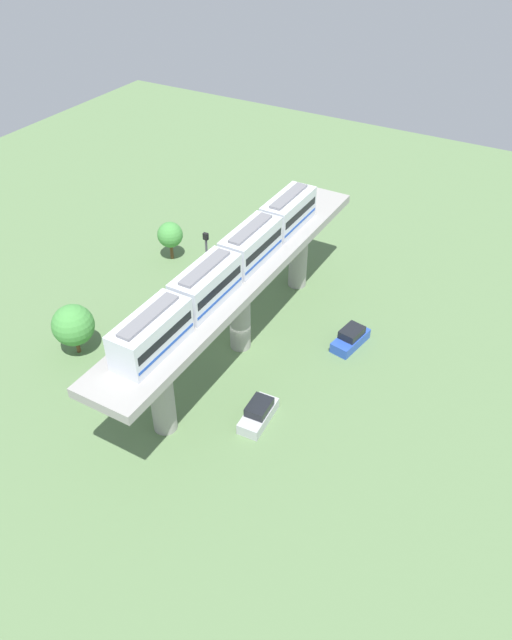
% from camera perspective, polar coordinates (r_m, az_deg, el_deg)
% --- Properties ---
extents(ground_plane, '(120.00, 120.00, 0.00)m').
position_cam_1_polar(ground_plane, '(56.88, -1.45, -2.40)').
color(ground_plane, '#5B7A4C').
extents(viaduct, '(5.20, 35.80, 8.30)m').
position_cam_1_polar(viaduct, '(52.95, -1.56, 2.92)').
color(viaduct, '#999691').
rests_on(viaduct, ground).
extents(train, '(2.64, 27.45, 3.24)m').
position_cam_1_polar(train, '(50.03, -2.49, 5.27)').
color(train, silver).
rests_on(train, viaduct).
extents(parked_car_blue, '(2.48, 4.44, 1.76)m').
position_cam_1_polar(parked_car_blue, '(57.18, 8.86, -1.71)').
color(parked_car_blue, '#284CB7').
rests_on(parked_car_blue, ground).
extents(parked_car_silver, '(2.06, 4.31, 1.76)m').
position_cam_1_polar(parked_car_silver, '(49.58, 0.24, -8.73)').
color(parked_car_silver, '#B2B5BA').
rests_on(parked_car_silver, ground).
extents(tree_near_viaduct, '(3.80, 3.80, 5.02)m').
position_cam_1_polar(tree_near_viaduct, '(56.62, -16.75, -0.46)').
color(tree_near_viaduct, brown).
rests_on(tree_near_viaduct, ground).
extents(tree_mid_lot, '(2.83, 2.83, 4.46)m').
position_cam_1_polar(tree_mid_lot, '(68.32, -8.05, 7.89)').
color(tree_mid_lot, brown).
rests_on(tree_mid_lot, ground).
extents(signal_post, '(0.44, 0.28, 10.90)m').
position_cam_1_polar(signal_post, '(54.89, -4.49, 3.64)').
color(signal_post, '#4C4C51').
rests_on(signal_post, ground).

